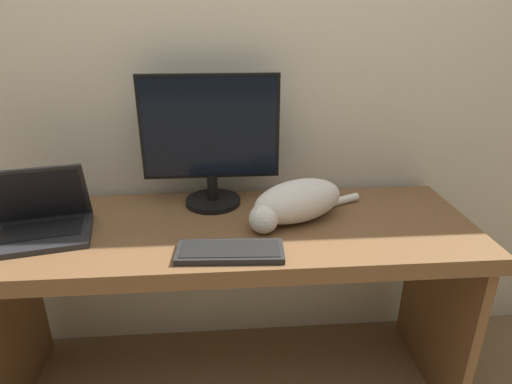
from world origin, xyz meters
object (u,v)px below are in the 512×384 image
Objects in this scene: laptop at (40,222)px; cat at (296,201)px; external_keyboard at (230,251)px; monitor at (210,140)px.

cat is at bearing -9.41° from laptop.
external_keyboard is (0.64, -0.18, -0.04)m from laptop.
cat reaches higher than external_keyboard.
laptop is 0.77× the size of cat.
monitor is at bearing 8.53° from laptop.
laptop is at bearing 157.70° from cat.
monitor reaches higher than cat.
external_keyboard is 0.73× the size of cat.
cat is at bearing 45.24° from external_keyboard.
monitor is at bearing 124.79° from cat.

